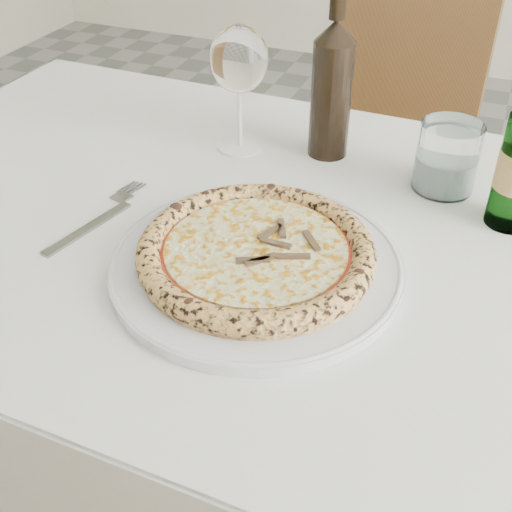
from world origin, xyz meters
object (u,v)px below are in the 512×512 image
Objects in this scene: dining_table at (282,282)px; pizza at (256,252)px; plate at (256,263)px; tumbler at (446,161)px; chair_far at (391,131)px; wine_bottle at (332,88)px; wine_glass at (239,62)px.

pizza reaches higher than dining_table.
tumbler is at bearing 57.51° from plate.
chair_far is 0.68m from wine_bottle.
wine_glass is at bearing -166.18° from wine_bottle.
pizza is (-0.00, -0.10, 0.12)m from dining_table.
wine_bottle is (0.14, 0.03, -0.03)m from wine_glass.
plate is at bearing -122.49° from tumbler.
plate is 0.02m from pizza.
pizza is 1.46× the size of wine_glass.
chair_far is 3.66× the size of wine_bottle.
wine_glass is at bearing -102.73° from chair_far.
plate reaches higher than dining_table.
plate is 1.81× the size of wine_glass.
chair_far is at bearing 90.19° from pizza.
dining_table is 0.16m from pizza.
dining_table is 5.39× the size of wine_bottle.
chair_far is at bearing 90.19° from plate.
chair_far is at bearing 89.59° from wine_bottle.
tumbler is at bearing -12.18° from wine_bottle.
tumbler is (0.18, -0.63, 0.27)m from chair_far.
pizza is (0.00, -0.91, 0.25)m from chair_far.
tumbler is (0.18, 0.28, 0.03)m from plate.
wine_glass is at bearing 127.22° from dining_table.
wine_bottle reaches higher than dining_table.
pizza is 0.33m from wine_bottle.
tumbler is at bearing 45.40° from dining_table.
tumbler reaches higher than plate.
chair_far reaches higher than pizza.
dining_table is 0.82m from chair_far.
pizza is at bearing -89.81° from chair_far.
plate is 3.59× the size of tumbler.
plate is (0.00, -0.91, 0.23)m from chair_far.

